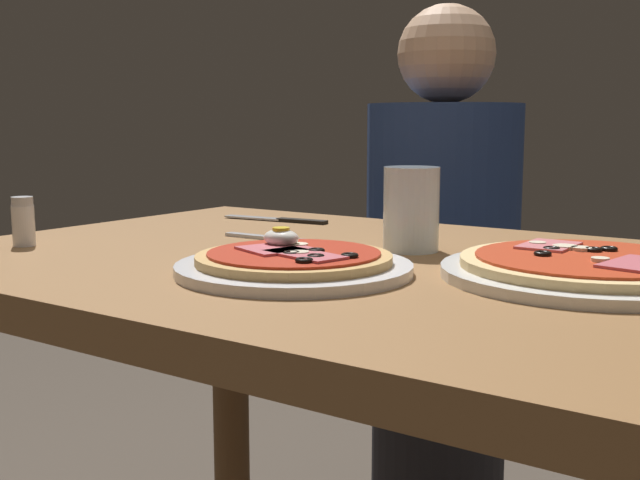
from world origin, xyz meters
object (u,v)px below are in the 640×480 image
fork (264,237)px  salt_shaker (23,222)px  knife (282,220)px  dining_table (341,370)px  pizza_foreground (294,263)px  diner_person (441,303)px  pizza_across_left (588,268)px  water_glass_near (411,215)px

fork → salt_shaker: salt_shaker is taller
knife → salt_shaker: bearing=-107.4°
dining_table → fork: size_ratio=6.52×
salt_shaker → pizza_foreground: bearing=6.6°
diner_person → pizza_foreground: bearing=104.6°
pizza_across_left → water_glass_near: size_ratio=2.88×
dining_table → pizza_across_left: pizza_across_left is taller
dining_table → water_glass_near: 0.22m
pizza_foreground → knife: size_ratio=1.35×
salt_shaker → dining_table: bearing=22.6°
knife → salt_shaker: (-0.13, -0.41, 0.03)m
knife → diner_person: size_ratio=0.17×
salt_shaker → knife: bearing=72.6°
fork → knife: knife is taller
water_glass_near → knife: bearing=155.5°
salt_shaker → diner_person: 0.92m
dining_table → pizza_across_left: size_ratio=3.27×
pizza_foreground → salt_shaker: 0.42m
dining_table → diner_person: diner_person is taller
pizza_foreground → salt_shaker: bearing=-173.4°
knife → salt_shaker: size_ratio=2.92×
pizza_across_left → salt_shaker: salt_shaker is taller
knife → diner_person: (0.08, 0.45, -0.22)m
salt_shaker → diner_person: diner_person is taller
salt_shaker → diner_person: (0.21, 0.86, -0.25)m
dining_table → pizza_foreground: bearing=-82.6°
dining_table → fork: bearing=159.7°
water_glass_near → diner_person: size_ratio=0.09×
knife → pizza_across_left: bearing=-19.7°
pizza_foreground → fork: (-0.19, 0.18, -0.01)m
pizza_across_left → knife: size_ratio=1.61×
dining_table → salt_shaker: salt_shaker is taller
dining_table → water_glass_near: (0.05, 0.09, 0.19)m
water_glass_near → diner_person: (-0.24, 0.60, -0.26)m
dining_table → knife: knife is taller
water_glass_near → dining_table: bearing=-116.9°
fork → water_glass_near: bearing=7.5°
pizza_across_left → diner_person: size_ratio=0.27×
pizza_foreground → pizza_across_left: 0.32m
water_glass_near → knife: size_ratio=0.56×
water_glass_near → pizza_foreground: bearing=-98.5°
knife → pizza_foreground: bearing=-51.1°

